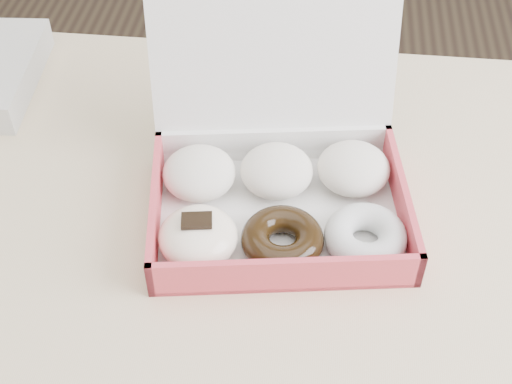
# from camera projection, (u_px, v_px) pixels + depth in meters

# --- Properties ---
(table) EXTENTS (1.20, 0.80, 0.75)m
(table) POSITION_uv_depth(u_px,v_px,m) (225.00, 303.00, 0.80)
(table) COLOR #CEB387
(table) RESTS_ON ground
(donut_box) EXTENTS (0.31, 0.28, 0.20)m
(donut_box) POSITION_uv_depth(u_px,v_px,m) (276.00, 188.00, 0.78)
(donut_box) COLOR silver
(donut_box) RESTS_ON table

